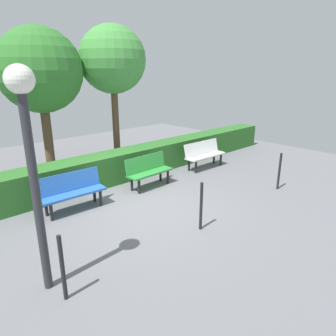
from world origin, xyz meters
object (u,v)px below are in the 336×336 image
at_px(bench_white, 204,153).
at_px(lamp_post, 28,139).
at_px(bench_green, 148,170).
at_px(tree_near, 113,60).
at_px(bench_blue, 72,190).
at_px(tree_mid, 40,71).

bearing_deg(bench_white, lamp_post, 21.18).
bearing_deg(bench_green, tree_near, -106.32).
relative_size(tree_near, lamp_post, 1.41).
relative_size(bench_white, lamp_post, 0.49).
distance_m(bench_green, tree_near, 3.78).
bearing_deg(lamp_post, tree_near, -133.95).
xyz_separation_m(bench_blue, tree_mid, (-0.72, -2.80, 2.56)).
bearing_deg(lamp_post, bench_white, -160.27).
xyz_separation_m(bench_white, tree_near, (1.81, -2.31, 2.88)).
xyz_separation_m(tree_near, lamp_post, (4.35, 4.52, -1.12)).
height_order(tree_mid, lamp_post, tree_mid).
bearing_deg(bench_white, tree_near, -50.46).
bearing_deg(bench_white, tree_mid, -33.96).
height_order(bench_green, tree_mid, tree_mid).
relative_size(bench_blue, tree_mid, 0.35).
relative_size(bench_white, bench_green, 1.12).
relative_size(tree_mid, lamp_post, 1.35).
bearing_deg(tree_mid, bench_green, 117.65).
relative_size(bench_white, tree_mid, 0.36).
distance_m(bench_green, tree_mid, 4.12).
bearing_deg(tree_mid, bench_blue, 75.58).
bearing_deg(bench_blue, bench_green, -178.65).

